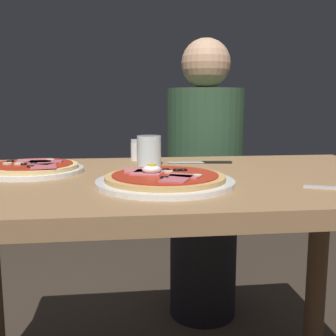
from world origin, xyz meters
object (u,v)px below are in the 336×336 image
at_px(water_glass_near, 149,153).
at_px(diner_person, 204,189).
at_px(dining_table, 173,223).
at_px(knife, 204,162).
at_px(pizza_foreground, 165,180).
at_px(salt_shaker, 135,150).
at_px(pizza_across_left, 33,168).
at_px(fork, 335,188).

distance_m(water_glass_near, diner_person, 0.60).
bearing_deg(dining_table, knife, 58.97).
height_order(pizza_foreground, water_glass_near, water_glass_near).
distance_m(salt_shaker, diner_person, 0.52).
bearing_deg(diner_person, knife, 77.99).
height_order(knife, salt_shaker, salt_shaker).
bearing_deg(water_glass_near, knife, 9.93).
xyz_separation_m(knife, diner_person, (0.10, 0.46, -0.18)).
bearing_deg(water_glass_near, pizza_foreground, -87.11).
height_order(pizza_across_left, water_glass_near, water_glass_near).
relative_size(water_glass_near, diner_person, 0.08).
height_order(dining_table, diner_person, diner_person).
xyz_separation_m(pizza_across_left, knife, (0.49, 0.11, -0.01)).
bearing_deg(pizza_foreground, knife, 63.53).
relative_size(pizza_across_left, salt_shaker, 3.95).
height_order(water_glass_near, diner_person, diner_person).
relative_size(salt_shaker, diner_person, 0.06).
height_order(pizza_across_left, knife, pizza_across_left).
xyz_separation_m(pizza_foreground, salt_shaker, (-0.05, 0.41, 0.02)).
xyz_separation_m(pizza_foreground, fork, (0.36, -0.09, -0.01)).
bearing_deg(salt_shaker, fork, -50.38).
bearing_deg(dining_table, fork, -31.07).
bearing_deg(knife, pizza_foreground, -116.47).
distance_m(dining_table, water_glass_near, 0.24).
bearing_deg(salt_shaker, knife, -23.96).
bearing_deg(pizza_foreground, water_glass_near, 92.89).
bearing_deg(salt_shaker, water_glass_near, -74.03).
height_order(dining_table, salt_shaker, salt_shaker).
distance_m(pizza_across_left, salt_shaker, 0.35).
relative_size(knife, salt_shaker, 2.92).
height_order(dining_table, pizza_across_left, pizza_across_left).
distance_m(pizza_across_left, water_glass_near, 0.33).
bearing_deg(dining_table, salt_shaker, 105.47).
height_order(pizza_foreground, salt_shaker, salt_shaker).
xyz_separation_m(pizza_across_left, diner_person, (0.58, 0.57, -0.19)).
bearing_deg(pizza_across_left, pizza_foreground, -31.74).
distance_m(dining_table, pizza_foreground, 0.18).
bearing_deg(knife, salt_shaker, 156.04).
bearing_deg(diner_person, salt_shaker, 50.41).
bearing_deg(fork, salt_shaker, 129.62).
height_order(pizza_across_left, fork, pizza_across_left).
relative_size(pizza_across_left, knife, 1.35).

